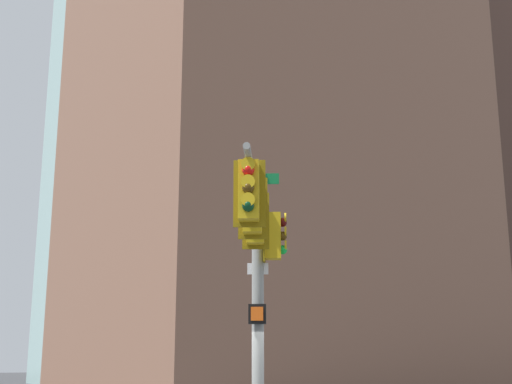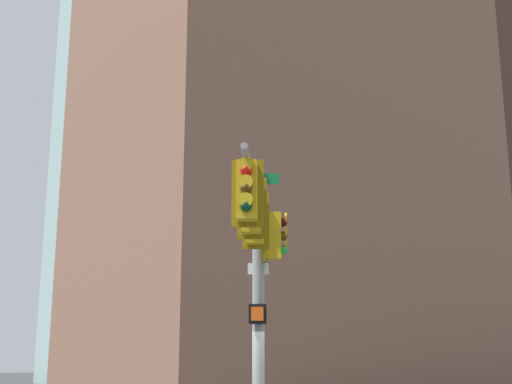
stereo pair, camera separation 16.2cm
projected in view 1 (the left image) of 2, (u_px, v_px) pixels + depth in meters
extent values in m
cylinder|color=gray|center=(258.00, 306.00, 14.86)|extent=(0.26, 0.26, 6.05)
cylinder|color=gray|center=(253.00, 180.00, 13.25)|extent=(2.58, 3.65, 0.12)
cylinder|color=gray|center=(256.00, 218.00, 14.51)|extent=(0.66, 0.90, 0.75)
cube|color=#0F6B33|center=(258.00, 179.00, 15.51)|extent=(0.79, 0.56, 0.24)
cube|color=#0F6B33|center=(258.00, 192.00, 15.44)|extent=(0.63, 0.90, 0.24)
cube|color=white|center=(258.00, 269.00, 15.05)|extent=(0.39, 0.28, 0.24)
cube|color=gold|center=(255.00, 219.00, 14.07)|extent=(0.47, 0.47, 1.00)
cube|color=#7D640C|center=(256.00, 221.00, 14.25)|extent=(0.47, 0.34, 1.16)
sphere|color=#470A07|center=(255.00, 202.00, 13.94)|extent=(0.20, 0.20, 0.20)
cylinder|color=gold|center=(255.00, 197.00, 13.89)|extent=(0.21, 0.16, 0.23)
sphere|color=#4C330A|center=(255.00, 217.00, 13.87)|extent=(0.20, 0.20, 0.20)
cylinder|color=gold|center=(255.00, 212.00, 13.82)|extent=(0.21, 0.16, 0.23)
sphere|color=green|center=(255.00, 232.00, 13.80)|extent=(0.20, 0.20, 0.20)
cylinder|color=gold|center=(255.00, 227.00, 13.75)|extent=(0.21, 0.16, 0.23)
cube|color=gold|center=(252.00, 206.00, 12.89)|extent=(0.47, 0.47, 1.00)
cube|color=#7D640C|center=(253.00, 208.00, 13.07)|extent=(0.47, 0.34, 1.16)
sphere|color=red|center=(252.00, 188.00, 12.76)|extent=(0.20, 0.20, 0.20)
cylinder|color=gold|center=(252.00, 182.00, 12.72)|extent=(0.21, 0.16, 0.23)
sphere|color=#4C330A|center=(252.00, 204.00, 12.69)|extent=(0.20, 0.20, 0.20)
cylinder|color=gold|center=(252.00, 198.00, 12.65)|extent=(0.21, 0.16, 0.23)
sphere|color=#0A3819|center=(252.00, 220.00, 12.62)|extent=(0.20, 0.20, 0.20)
cylinder|color=gold|center=(252.00, 214.00, 12.58)|extent=(0.21, 0.16, 0.23)
cube|color=gold|center=(249.00, 191.00, 11.71)|extent=(0.47, 0.47, 1.00)
cube|color=#7D640C|center=(249.00, 193.00, 11.90)|extent=(0.47, 0.34, 1.16)
sphere|color=red|center=(248.00, 170.00, 11.58)|extent=(0.20, 0.20, 0.20)
cylinder|color=gold|center=(248.00, 164.00, 11.54)|extent=(0.21, 0.16, 0.23)
sphere|color=#4C330A|center=(248.00, 188.00, 11.51)|extent=(0.20, 0.20, 0.20)
cylinder|color=gold|center=(248.00, 182.00, 11.47)|extent=(0.21, 0.16, 0.23)
sphere|color=#0A3819|center=(248.00, 206.00, 11.44)|extent=(0.20, 0.20, 0.20)
cylinder|color=gold|center=(248.00, 199.00, 11.40)|extent=(0.21, 0.16, 0.23)
cube|color=gold|center=(273.00, 236.00, 15.20)|extent=(0.47, 0.47, 1.00)
cube|color=#7D640C|center=(264.00, 236.00, 15.20)|extent=(0.34, 0.47, 1.16)
sphere|color=#470A07|center=(282.00, 222.00, 15.26)|extent=(0.20, 0.20, 0.20)
cylinder|color=gold|center=(285.00, 218.00, 15.28)|extent=(0.16, 0.21, 0.23)
sphere|color=#4C330A|center=(283.00, 236.00, 15.19)|extent=(0.20, 0.20, 0.20)
cylinder|color=gold|center=(285.00, 232.00, 15.21)|extent=(0.16, 0.21, 0.23)
sphere|color=green|center=(283.00, 250.00, 15.12)|extent=(0.20, 0.20, 0.20)
cylinder|color=gold|center=(286.00, 246.00, 15.14)|extent=(0.16, 0.21, 0.23)
cube|color=black|center=(257.00, 314.00, 14.55)|extent=(0.44, 0.41, 0.40)
cube|color=#EA5914|center=(257.00, 314.00, 14.42)|extent=(0.22, 0.16, 0.28)
cube|color=#845B47|center=(266.00, 115.00, 46.51)|extent=(21.86, 19.55, 35.32)
cube|color=#4C3328|center=(365.00, 142.00, 55.27)|extent=(22.72, 14.16, 37.03)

